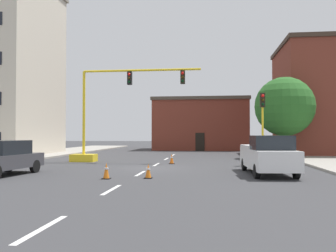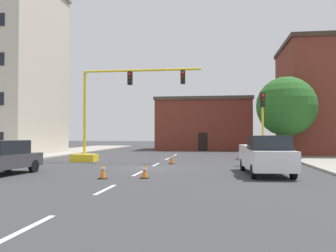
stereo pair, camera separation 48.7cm
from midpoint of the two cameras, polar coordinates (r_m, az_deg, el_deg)
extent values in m
plane|color=#38383A|center=(21.92, -3.50, -6.67)|extent=(160.00, 160.00, 0.00)
cube|color=#9E998E|center=(33.95, -22.84, -4.53)|extent=(6.00, 56.00, 0.14)
cube|color=#9E998E|center=(30.86, 23.74, -4.86)|extent=(6.00, 56.00, 0.14)
cube|color=silver|center=(8.67, -20.89, -14.95)|extent=(0.16, 2.40, 0.01)
cube|color=silver|center=(13.70, -9.97, -9.91)|extent=(0.16, 2.40, 0.01)
cube|color=silver|center=(18.99, -5.13, -7.50)|extent=(0.16, 2.40, 0.01)
cube|color=silver|center=(24.37, -2.44, -6.12)|extent=(0.16, 2.40, 0.01)
cube|color=silver|center=(29.80, -0.73, -5.23)|extent=(0.16, 2.40, 0.01)
cube|color=silver|center=(35.24, 0.45, -4.61)|extent=(0.16, 2.40, 0.01)
cube|color=brown|center=(47.77, 4.95, 0.02)|extent=(11.85, 8.44, 6.25)
cube|color=#4C4238|center=(47.96, 4.94, 3.99)|extent=(12.15, 8.74, 0.40)
cube|color=black|center=(43.52, 4.77, -2.53)|extent=(1.10, 0.06, 2.20)
cube|color=yellow|center=(27.68, -13.73, -4.94)|extent=(1.80, 1.20, 0.55)
cylinder|color=yellow|center=(27.67, -13.69, 2.05)|extent=(0.20, 0.20, 6.20)
cylinder|color=yellow|center=(26.82, -4.78, 8.80)|extent=(8.73, 0.16, 0.16)
cube|color=black|center=(26.92, -6.62, 7.53)|extent=(0.32, 0.36, 0.95)
sphere|color=red|center=(26.78, -6.71, 8.17)|extent=(0.20, 0.20, 0.20)
sphere|color=#38280A|center=(26.73, -6.71, 7.58)|extent=(0.20, 0.20, 0.20)
sphere|color=black|center=(26.69, -6.71, 6.98)|extent=(0.20, 0.20, 0.20)
cube|color=black|center=(26.29, 1.82, 7.73)|extent=(0.32, 0.36, 0.95)
sphere|color=red|center=(26.15, 1.78, 8.39)|extent=(0.20, 0.20, 0.20)
sphere|color=#38280A|center=(26.10, 1.78, 7.78)|extent=(0.20, 0.20, 0.20)
sphere|color=black|center=(26.06, 1.78, 7.17)|extent=(0.20, 0.20, 0.20)
cylinder|color=yellow|center=(24.74, 14.23, -0.45)|extent=(0.14, 0.14, 4.80)
cube|color=black|center=(24.84, 14.21, 3.99)|extent=(0.32, 0.36, 0.95)
sphere|color=red|center=(24.68, 14.26, 4.67)|extent=(0.20, 0.20, 0.20)
sphere|color=#38280A|center=(24.65, 14.26, 4.02)|extent=(0.20, 0.20, 0.20)
sphere|color=black|center=(24.63, 14.27, 3.37)|extent=(0.20, 0.20, 0.20)
cylinder|color=brown|center=(31.79, 17.61, -2.67)|extent=(0.36, 0.36, 2.51)
sphere|color=#286023|center=(31.86, 17.58, 2.96)|extent=(4.99, 4.99, 4.99)
cube|color=white|center=(19.12, 14.80, -4.98)|extent=(2.35, 5.52, 0.95)
cube|color=#1E2328|center=(18.20, 15.36, -2.56)|extent=(1.95, 1.92, 0.70)
cube|color=white|center=(20.26, 14.10, -3.20)|extent=(2.18, 2.93, 0.16)
cylinder|color=black|center=(17.59, 18.92, -6.83)|extent=(0.26, 0.69, 0.68)
cylinder|color=black|center=(17.19, 13.10, -7.00)|extent=(0.26, 0.69, 0.68)
cylinder|color=black|center=(21.14, 16.19, -5.90)|extent=(0.26, 0.69, 0.68)
cylinder|color=black|center=(20.80, 11.33, -6.00)|extent=(0.26, 0.69, 0.68)
cube|color=#3D3D42|center=(19.86, -25.45, -5.12)|extent=(2.34, 4.68, 0.70)
cube|color=#1E2328|center=(19.90, -25.25, -3.09)|extent=(1.95, 2.47, 0.70)
cylinder|color=black|center=(21.59, -24.64, -5.74)|extent=(0.29, 0.70, 0.68)
cylinder|color=black|center=(20.63, -20.99, -5.98)|extent=(0.29, 0.70, 0.68)
cube|color=black|center=(16.91, -10.59, -8.20)|extent=(0.36, 0.36, 0.04)
cone|color=orange|center=(16.87, -10.58, -6.91)|extent=(0.28, 0.28, 0.72)
cylinder|color=white|center=(16.86, -10.58, -6.62)|extent=(0.19, 0.19, 0.08)
cube|color=black|center=(24.90, 0.03, -5.98)|extent=(0.36, 0.36, 0.04)
cone|color=orange|center=(24.87, 0.03, -5.16)|extent=(0.28, 0.28, 0.67)
cylinder|color=white|center=(24.87, 0.03, -4.98)|extent=(0.19, 0.19, 0.08)
cube|color=black|center=(16.88, -3.99, -8.23)|extent=(0.36, 0.36, 0.04)
cone|color=orange|center=(16.84, -3.99, -7.06)|extent=(0.28, 0.28, 0.65)
cylinder|color=white|center=(16.83, -3.99, -6.79)|extent=(0.19, 0.19, 0.08)
camera|label=1|loc=(0.24, -90.55, 0.01)|focal=38.44mm
camera|label=2|loc=(0.24, 89.45, -0.01)|focal=38.44mm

